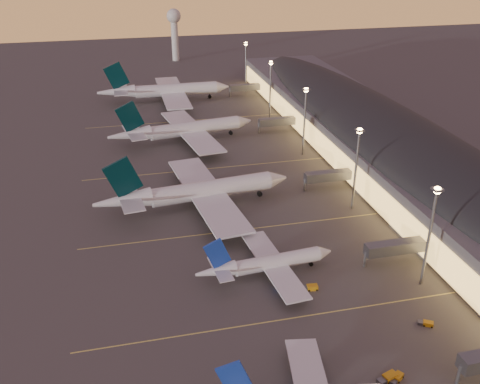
% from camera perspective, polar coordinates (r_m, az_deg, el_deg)
% --- Properties ---
extents(ground, '(700.00, 700.00, 0.00)m').
position_cam_1_polar(ground, '(123.99, 4.01, -11.98)').
color(ground, '#413E3C').
extents(airliner_narrow_north, '(35.43, 31.76, 12.65)m').
position_cam_1_polar(airliner_narrow_north, '(131.72, 2.78, -7.63)').
color(airliner_narrow_north, silver).
rests_on(airliner_narrow_north, ground).
extents(airliner_wide_near, '(60.88, 55.85, 19.48)m').
position_cam_1_polar(airliner_wide_near, '(162.80, -4.77, 0.01)').
color(airliner_wide_near, silver).
rests_on(airliner_wide_near, ground).
extents(airliner_wide_mid, '(59.27, 54.59, 18.99)m').
position_cam_1_polar(airliner_wide_mid, '(216.04, -6.11, 6.62)').
color(airliner_wide_mid, silver).
rests_on(airliner_wide_mid, ground).
extents(airliner_wide_far, '(64.70, 58.64, 20.78)m').
position_cam_1_polar(airliner_wide_far, '(271.20, -8.02, 10.65)').
color(airliner_wide_far, silver).
rests_on(airliner_wide_far, ground).
extents(terminal_building, '(56.35, 255.00, 17.46)m').
position_cam_1_polar(terminal_building, '(201.10, 15.01, 5.55)').
color(terminal_building, '#515156').
rests_on(terminal_building, ground).
extents(light_masts, '(2.20, 217.20, 25.90)m').
position_cam_1_polar(light_masts, '(181.11, 9.10, 6.81)').
color(light_masts, slate).
rests_on(light_masts, ground).
extents(radar_tower, '(9.00, 9.00, 32.50)m').
position_cam_1_polar(radar_tower, '(359.26, -7.03, 17.17)').
color(radar_tower, silver).
rests_on(radar_tower, ground).
extents(lane_markings, '(90.00, 180.36, 0.00)m').
position_cam_1_polar(lane_markings, '(156.18, -0.29, -3.16)').
color(lane_markings, '#D8C659').
rests_on(lane_markings, ground).
extents(baggage_tug_a, '(4.46, 2.85, 1.24)m').
position_cam_1_polar(baggage_tug_a, '(110.12, 15.51, -18.58)').
color(baggage_tug_a, orange).
rests_on(baggage_tug_a, ground).
extents(baggage_tug_b, '(3.60, 3.08, 1.03)m').
position_cam_1_polar(baggage_tug_b, '(110.64, 16.36, -18.52)').
color(baggage_tug_b, orange).
rests_on(baggage_tug_b, ground).
extents(baggage_tug_c, '(4.01, 2.01, 1.15)m').
position_cam_1_polar(baggage_tug_c, '(129.24, 7.50, -10.08)').
color(baggage_tug_c, orange).
rests_on(baggage_tug_c, ground).
extents(baggage_tug_d, '(3.39, 2.71, 0.96)m').
position_cam_1_polar(baggage_tug_d, '(124.82, 19.24, -13.09)').
color(baggage_tug_d, orange).
rests_on(baggage_tug_d, ground).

